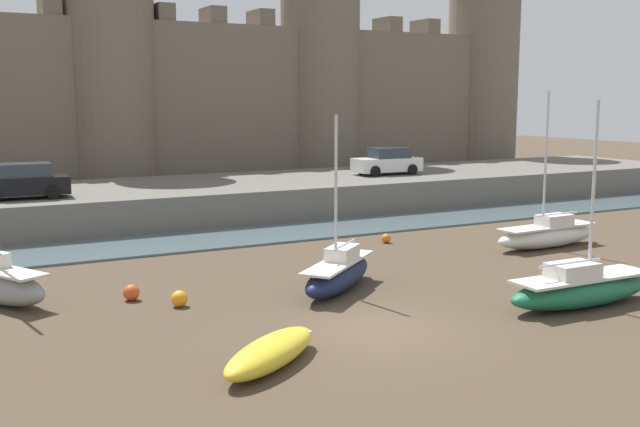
{
  "coord_description": "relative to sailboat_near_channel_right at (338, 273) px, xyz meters",
  "views": [
    {
      "loc": [
        -10.64,
        -16.74,
        6.28
      ],
      "look_at": [
        0.81,
        4.92,
        2.5
      ],
      "focal_mm": 42.0,
      "sensor_mm": 36.0,
      "label": 1
    }
  ],
  "objects": [
    {
      "name": "sailboat_near_channel_right",
      "position": [
        0.0,
        0.0,
        0.0
      ],
      "size": [
        4.44,
        4.0,
        5.77
      ],
      "color": "#141E3D",
      "rests_on": "ground"
    },
    {
      "name": "car_quay_centre_west",
      "position": [
        -7.89,
        15.45,
        1.91
      ],
      "size": [
        4.18,
        2.03,
        1.62
      ],
      "color": "black",
      "rests_on": "quay_road"
    },
    {
      "name": "water_channel",
      "position": [
        -1.11,
        10.38,
        -0.55
      ],
      "size": [
        80.0,
        4.5,
        0.1
      ],
      "primitive_type": "cube",
      "color": "slate",
      "rests_on": "ground"
    },
    {
      "name": "rowboat_foreground_right",
      "position": [
        -4.86,
        -5.41,
        -0.23
      ],
      "size": [
        3.65,
        3.09,
        0.7
      ],
      "color": "yellow",
      "rests_on": "ground"
    },
    {
      "name": "sailboat_foreground_centre",
      "position": [
        5.6,
        -5.08,
        -0.02
      ],
      "size": [
        5.47,
        1.52,
        6.24
      ],
      "color": "#1E6B47",
      "rests_on": "ground"
    },
    {
      "name": "castle",
      "position": [
        -1.11,
        27.4,
        6.77
      ],
      "size": [
        66.03,
        6.33,
        19.85
      ],
      "color": "#706354",
      "rests_on": "ground"
    },
    {
      "name": "ground_plane",
      "position": [
        -1.11,
        -4.18,
        -0.6
      ],
      "size": [
        160.0,
        160.0,
        0.0
      ],
      "primitive_type": "plane",
      "color": "#4C3D2D"
    },
    {
      "name": "sailboat_midflat_centre",
      "position": [
        11.41,
        2.19,
        -0.03
      ],
      "size": [
        5.51,
        1.58,
        6.58
      ],
      "color": "silver",
      "rests_on": "ground"
    },
    {
      "name": "quay_road",
      "position": [
        -1.11,
        17.63,
        0.27
      ],
      "size": [
        71.7,
        10.0,
        1.73
      ],
      "primitive_type": "cube",
      "color": "#666059",
      "rests_on": "ground"
    },
    {
      "name": "mooring_buoy_off_centre",
      "position": [
        -5.22,
        0.58,
        -0.34
      ],
      "size": [
        0.51,
        0.51,
        0.51
      ],
      "primitive_type": "sphere",
      "color": "orange",
      "rests_on": "ground"
    },
    {
      "name": "mooring_buoy_near_channel",
      "position": [
        -6.34,
        1.98,
        -0.34
      ],
      "size": [
        0.52,
        0.52,
        0.52
      ],
      "primitive_type": "sphere",
      "color": "#E04C1E",
      "rests_on": "ground"
    },
    {
      "name": "mooring_buoy_near_shore",
      "position": [
        5.88,
        6.22,
        -0.39
      ],
      "size": [
        0.41,
        0.41,
        0.41
      ],
      "primitive_type": "sphere",
      "color": "orange",
      "rests_on": "ground"
    },
    {
      "name": "car_quay_east",
      "position": [
        12.86,
        16.92,
        1.91
      ],
      "size": [
        4.18,
        2.03,
        1.62
      ],
      "color": "silver",
      "rests_on": "quay_road"
    }
  ]
}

